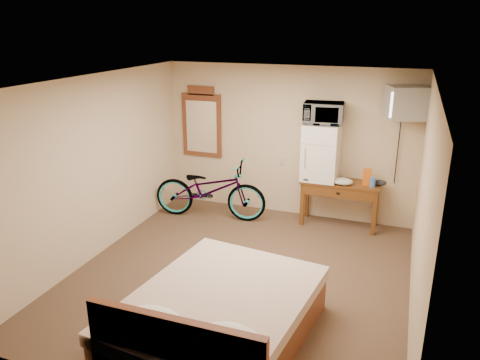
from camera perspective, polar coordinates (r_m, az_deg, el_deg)
The scene contains 13 objects.
room at distance 5.72m, azimuth -0.02°, elevation -0.61°, with size 4.60×4.64×2.50m.
desk at distance 7.56m, azimuth 12.08°, elevation -1.21°, with size 1.23×0.48×0.75m.
mini_fridge at distance 7.49m, azimuth 9.87°, elevation 3.40°, with size 0.56×0.55×0.90m.
microwave at distance 7.35m, azimuth 10.13°, elevation 8.03°, with size 0.60×0.41×0.33m, color white.
snack_bag at distance 7.44m, azimuth 15.24°, elevation 0.35°, with size 0.13×0.08×0.26m, color #D15B12.
blue_cup at distance 7.40m, azimuth 15.87°, elevation -0.27°, with size 0.09×0.09×0.15m, color #3968C3.
cloth_cream at distance 7.41m, azimuth 12.38°, elevation -0.16°, with size 0.32×0.25×0.10m, color beige.
cloth_dark_a at distance 7.47m, azimuth 8.20°, elevation 0.22°, with size 0.25×0.19×0.09m, color black.
cloth_dark_b at distance 7.52m, azimuth 16.72°, elevation -0.31°, with size 0.19×0.16×0.09m, color black.
crt_television at distance 7.17m, azimuth 19.65°, elevation 8.89°, with size 0.65×0.68×0.47m.
wall_mirror at distance 8.26m, azimuth -4.68°, elevation 6.96°, with size 0.73×0.04×1.23m.
bicycle at distance 7.79m, azimuth -3.68°, elevation -1.16°, with size 0.66×1.89×0.99m, color black.
bed at distance 4.94m, azimuth -2.86°, elevation -16.58°, with size 1.90×2.36×0.90m.
Camera 1 is at (1.85, -5.07, 3.15)m, focal length 35.00 mm.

